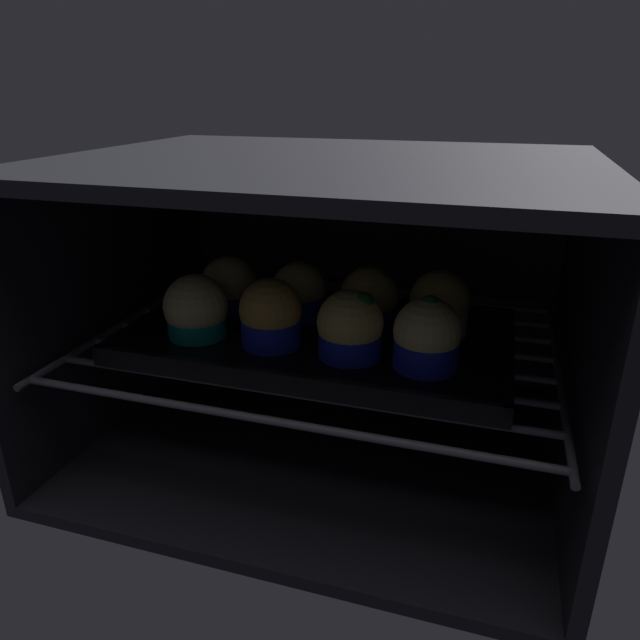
{
  "coord_description": "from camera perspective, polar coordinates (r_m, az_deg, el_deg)",
  "views": [
    {
      "loc": [
        19.05,
        -40.8,
        42.78
      ],
      "look_at": [
        0.0,
        20.38,
        17.04
      ],
      "focal_mm": 32.84,
      "sensor_mm": 36.0,
      "label": 1
    }
  ],
  "objects": [
    {
      "name": "muffin_row0_col3",
      "position": [
        0.62,
        10.37,
        -1.65
      ],
      "size": [
        7.05,
        7.05,
        7.97
      ],
      "color": "#1928B7",
      "rests_on": "baking_tray"
    },
    {
      "name": "muffin_row1_col0",
      "position": [
        0.77,
        -8.85,
        3.11
      ],
      "size": [
        7.24,
        7.24,
        7.26
      ],
      "color": "#1928B7",
      "rests_on": "baking_tray"
    },
    {
      "name": "oven_cavity",
      "position": [
        0.74,
        1.34,
        1.58
      ],
      "size": [
        59.0,
        47.0,
        37.0
      ],
      "color": "black",
      "rests_on": "ground"
    },
    {
      "name": "muffin_row0_col0",
      "position": [
        0.7,
        -11.96,
        0.98
      ],
      "size": [
        7.52,
        7.52,
        7.52
      ],
      "color": "#0C8C84",
      "rests_on": "baking_tray"
    },
    {
      "name": "oven_rack",
      "position": [
        0.72,
        0.38,
        -2.09
      ],
      "size": [
        54.8,
        42.0,
        0.8
      ],
      "color": "#51515B",
      "rests_on": "oven_cavity"
    },
    {
      "name": "muffin_row1_col1",
      "position": [
        0.74,
        -2.07,
        2.59
      ],
      "size": [
        6.84,
        6.84,
        7.21
      ],
      "color": "#1928B7",
      "rests_on": "baking_tray"
    },
    {
      "name": "muffin_row1_col3",
      "position": [
        0.7,
        11.52,
        1.4
      ],
      "size": [
        7.0,
        7.0,
        7.81
      ],
      "color": "silver",
      "rests_on": "baking_tray"
    },
    {
      "name": "muffin_row0_col2",
      "position": [
        0.63,
        2.97,
        -0.77
      ],
      "size": [
        7.24,
        7.24,
        7.62
      ],
      "color": "#1928B7",
      "rests_on": "baking_tray"
    },
    {
      "name": "muffin_row0_col1",
      "position": [
        0.66,
        -4.82,
        0.45
      ],
      "size": [
        7.1,
        7.1,
        7.91
      ],
      "color": "#1928B7",
      "rests_on": "baking_tray"
    },
    {
      "name": "muffin_row1_col2",
      "position": [
        0.72,
        4.82,
        1.94
      ],
      "size": [
        7.15,
        7.15,
        7.35
      ],
      "color": "#1928B7",
      "rests_on": "baking_tray"
    },
    {
      "name": "baking_tray",
      "position": [
        0.7,
        0.0,
        -1.8
      ],
      "size": [
        44.17,
        26.19,
        2.2
      ],
      "color": "black",
      "rests_on": "oven_rack"
    }
  ]
}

